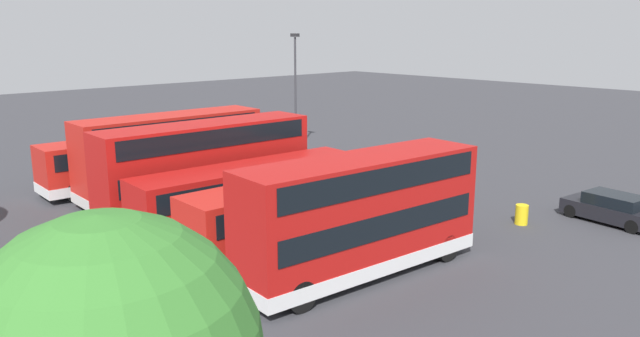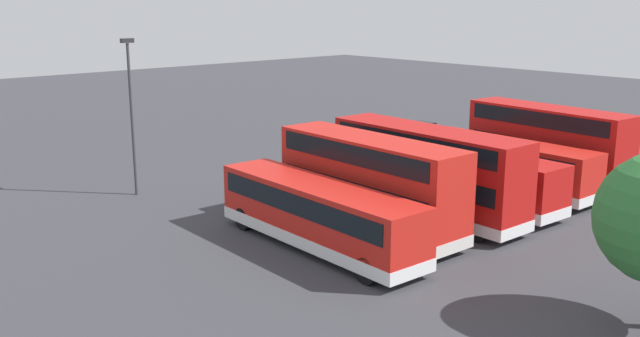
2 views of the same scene
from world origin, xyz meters
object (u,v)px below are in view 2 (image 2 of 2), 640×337
bus_double_decker_fourth (426,170)px  bus_single_deck_second (507,164)px  bus_single_deck_sixth (318,213)px  bus_double_decker_fifth (370,182)px  bus_single_deck_third (465,174)px  car_hatchback_silver (416,132)px  bus_double_decker_near_end (548,142)px  lamp_post_tall (131,106)px  waste_bin_yellow (427,146)px

bus_double_decker_fourth → bus_single_deck_second: bearing=-180.0°
bus_single_deck_sixth → bus_double_decker_fifth: bearing=-177.6°
bus_single_deck_third → car_hatchback_silver: 17.25m
car_hatchback_silver → bus_double_decker_near_end: bearing=74.6°
bus_double_decker_fourth → bus_single_deck_sixth: size_ratio=0.97×
bus_double_decker_near_end → bus_single_deck_sixth: size_ratio=0.89×
bus_single_deck_second → bus_double_decker_fifth: (11.08, -0.20, 0.83)m
car_hatchback_silver → lamp_post_tall: lamp_post_tall is taller
bus_double_decker_near_end → car_hatchback_silver: (-3.71, -13.51, -1.75)m
bus_single_deck_second → bus_single_deck_sixth: same height
bus_double_decker_fourth → lamp_post_tall: lamp_post_tall is taller
bus_double_decker_fourth → bus_double_decker_near_end: bearing=178.7°
bus_double_decker_near_end → car_hatchback_silver: size_ratio=2.33×
bus_double_decker_near_end → bus_single_deck_sixth: bearing=-1.0°
bus_single_deck_second → bus_single_deck_sixth: (14.44, -0.06, 0.00)m
bus_single_deck_third → lamp_post_tall: size_ratio=1.32×
bus_single_deck_second → lamp_post_tall: 21.47m
bus_double_decker_near_end → bus_double_decker_fifth: (14.84, -0.45, 0.00)m
waste_bin_yellow → bus_single_deck_second: bearing=64.3°
bus_double_decker_near_end → bus_double_decker_fifth: 14.85m
bus_single_deck_sixth → lamp_post_tall: bearing=-82.3°
car_hatchback_silver → waste_bin_yellow: car_hatchback_silver is taller
bus_double_decker_fifth → waste_bin_yellow: (-15.81, -9.63, -1.97)m
bus_single_deck_sixth → waste_bin_yellow: bus_single_deck_sixth is taller
bus_single_deck_third → bus_single_deck_second: bearing=177.3°
bus_single_deck_sixth → waste_bin_yellow: 21.54m
bus_double_decker_fourth → bus_single_deck_sixth: bus_double_decker_fourth is taller
bus_double_decker_fourth → bus_double_decker_fifth: 3.88m
bus_double_decker_fifth → car_hatchback_silver: 22.76m
bus_single_deck_third → waste_bin_yellow: size_ratio=12.14×
bus_single_deck_second → car_hatchback_silver: size_ratio=2.41×
bus_single_deck_second → bus_double_decker_fourth: 7.25m
bus_single_deck_second → bus_double_decker_fifth: bus_double_decker_fifth is taller
bus_single_deck_second → lamp_post_tall: lamp_post_tall is taller
bus_single_deck_second → car_hatchback_silver: 15.25m
bus_double_decker_fifth → bus_single_deck_sixth: bearing=2.4°
bus_double_decker_fifth → bus_single_deck_sixth: bus_double_decker_fifth is taller
lamp_post_tall → waste_bin_yellow: bearing=169.8°
bus_single_deck_sixth → car_hatchback_silver: size_ratio=2.62×
bus_double_decker_fourth → lamp_post_tall: size_ratio=1.28×
bus_single_deck_sixth → bus_double_decker_fourth: bearing=179.5°
bus_single_deck_third → lamp_post_tall: lamp_post_tall is taller
bus_double_decker_near_end → bus_single_deck_sixth: (18.20, -0.31, -0.82)m
bus_single_deck_second → bus_double_decker_near_end: bearing=176.2°
bus_single_deck_second → bus_double_decker_fifth: 11.11m
bus_single_deck_sixth → lamp_post_tall: size_ratio=1.32×
bus_double_decker_fifth → car_hatchback_silver: bus_double_decker_fifth is taller
bus_double_decker_fifth → car_hatchback_silver: bearing=-144.9°
bus_double_decker_fifth → bus_double_decker_near_end: bearing=178.3°
bus_single_deck_third → bus_double_decker_fifth: size_ratio=1.11×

